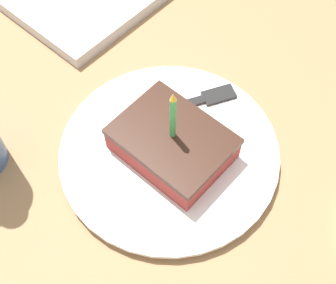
% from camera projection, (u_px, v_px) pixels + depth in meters
% --- Properties ---
extents(ground_plane, '(2.40, 2.40, 0.04)m').
position_uv_depth(ground_plane, '(177.00, 169.00, 0.63)').
color(ground_plane, '#9E754C').
rests_on(ground_plane, ground).
extents(plate, '(0.29, 0.29, 0.02)m').
position_uv_depth(plate, '(168.00, 153.00, 0.61)').
color(plate, white).
rests_on(plate, ground_plane).
extents(cake_slice, '(0.11, 0.14, 0.12)m').
position_uv_depth(cake_slice, '(173.00, 143.00, 0.58)').
color(cake_slice, '#99332D').
rests_on(cake_slice, plate).
extents(fork, '(0.15, 0.10, 0.00)m').
position_uv_depth(fork, '(187.00, 104.00, 0.64)').
color(fork, '#262626').
rests_on(fork, plate).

